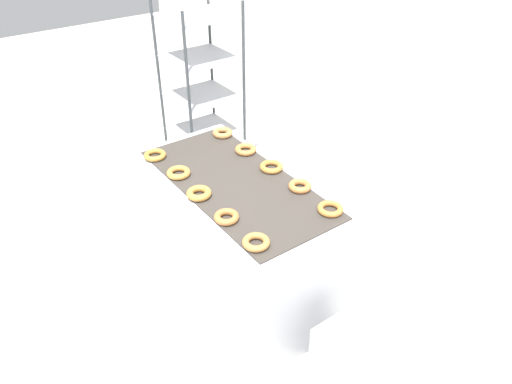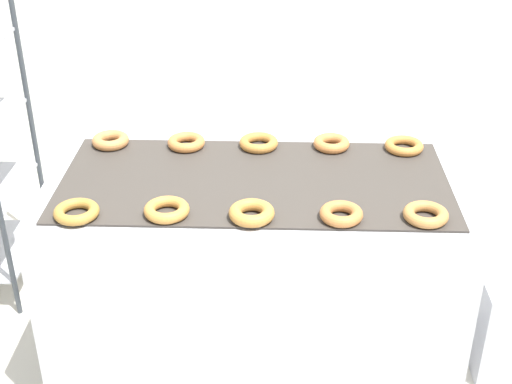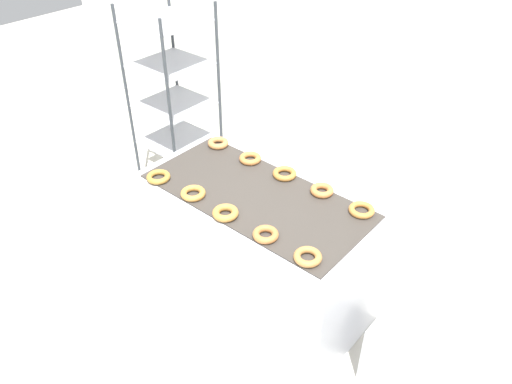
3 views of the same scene
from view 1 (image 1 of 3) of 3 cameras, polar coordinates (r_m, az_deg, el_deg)
ground_plane at (r=3.40m, az=-10.78°, el=-14.30°), size 14.00×14.00×0.00m
wall_back at (r=3.79m, az=17.62°, el=15.52°), size 8.00×0.05×2.80m
fryer_machine at (r=3.31m, az=-2.11°, el=-5.02°), size 1.49×0.72×0.85m
baking_rack_cart at (r=4.33m, az=-6.18°, el=10.85°), size 0.53×0.54×1.61m
glaze_bin at (r=2.95m, az=10.82°, el=-18.24°), size 0.32×0.35×0.41m
donut_near_leftmost at (r=3.38m, az=-11.47°, el=4.15°), size 0.15×0.15×0.03m
donut_near_left at (r=3.15m, az=-8.85°, el=2.19°), size 0.15×0.15×0.04m
donut_near_center at (r=2.94m, az=-6.51°, el=-0.17°), size 0.15×0.15×0.04m
donut_near_right at (r=2.74m, az=-3.39°, el=-2.86°), size 0.14×0.14×0.04m
donut_near_rightmost at (r=2.57m, az=0.01°, el=-5.76°), size 0.14×0.14×0.04m
donut_far_leftmost at (r=3.59m, az=-3.84°, el=6.77°), size 0.14×0.14×0.04m
donut_far_left at (r=3.37m, az=-1.20°, el=4.88°), size 0.14×0.14×0.04m
donut_far_center at (r=3.18m, az=1.77°, el=2.90°), size 0.15×0.15×0.04m
donut_far_right at (r=3.00m, az=5.04°, el=0.69°), size 0.14×0.14×0.04m
donut_far_rightmost at (r=2.83m, az=8.49°, el=-1.91°), size 0.15×0.15×0.03m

